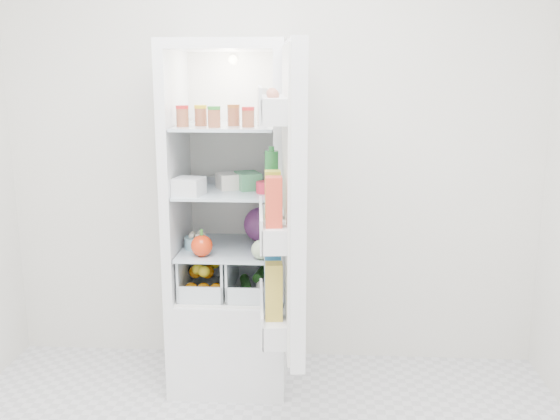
# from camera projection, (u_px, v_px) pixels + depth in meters

# --- Properties ---
(room_walls) EXTENTS (3.02, 3.02, 2.61)m
(room_walls) POSITION_uv_depth(u_px,v_px,m) (235.00, 91.00, 1.93)
(room_walls) COLOR silver
(room_walls) RESTS_ON ground
(refrigerator) EXTENTS (0.60, 0.60, 1.80)m
(refrigerator) POSITION_uv_depth(u_px,v_px,m) (232.00, 258.00, 3.36)
(refrigerator) COLOR white
(refrigerator) RESTS_ON ground
(shelf_low) EXTENTS (0.49, 0.53, 0.01)m
(shelf_low) POSITION_uv_depth(u_px,v_px,m) (230.00, 248.00, 3.28)
(shelf_low) COLOR silver
(shelf_low) RESTS_ON refrigerator
(shelf_mid) EXTENTS (0.49, 0.53, 0.02)m
(shelf_mid) POSITION_uv_depth(u_px,v_px,m) (229.00, 190.00, 3.22)
(shelf_mid) COLOR silver
(shelf_mid) RESTS_ON refrigerator
(shelf_top) EXTENTS (0.49, 0.53, 0.02)m
(shelf_top) POSITION_uv_depth(u_px,v_px,m) (228.00, 126.00, 3.14)
(shelf_top) COLOR silver
(shelf_top) RESTS_ON refrigerator
(crisper_left) EXTENTS (0.23, 0.46, 0.22)m
(crisper_left) POSITION_uv_depth(u_px,v_px,m) (207.00, 271.00, 3.32)
(crisper_left) COLOR silver
(crisper_left) RESTS_ON refrigerator
(crisper_right) EXTENTS (0.23, 0.46, 0.22)m
(crisper_right) POSITION_uv_depth(u_px,v_px,m) (253.00, 272.00, 3.30)
(crisper_right) COLOR silver
(crisper_right) RESTS_ON refrigerator
(condiment_jars) EXTENTS (0.38, 0.16, 0.08)m
(condiment_jars) POSITION_uv_depth(u_px,v_px,m) (216.00, 118.00, 3.02)
(condiment_jars) COLOR #B21919
(condiment_jars) RESTS_ON shelf_top
(squeeze_bottle) EXTENTS (0.06, 0.06, 0.18)m
(squeeze_bottle) POSITION_uv_depth(u_px,v_px,m) (262.00, 107.00, 3.09)
(squeeze_bottle) COLOR silver
(squeeze_bottle) RESTS_ON shelf_top
(tub_white) EXTENTS (0.16, 0.16, 0.09)m
(tub_white) POSITION_uv_depth(u_px,v_px,m) (189.00, 186.00, 3.04)
(tub_white) COLOR silver
(tub_white) RESTS_ON shelf_mid
(tub_cream) EXTENTS (0.18, 0.18, 0.08)m
(tub_cream) POSITION_uv_depth(u_px,v_px,m) (231.00, 181.00, 3.22)
(tub_cream) COLOR beige
(tub_cream) RESTS_ON shelf_mid
(tin_red) EXTENTS (0.10, 0.10, 0.06)m
(tin_red) POSITION_uv_depth(u_px,v_px,m) (265.00, 187.00, 3.10)
(tin_red) COLOR red
(tin_red) RESTS_ON shelf_mid
(foil_tray) EXTENTS (0.18, 0.16, 0.04)m
(foil_tray) POSITION_uv_depth(u_px,v_px,m) (223.00, 179.00, 3.39)
(foil_tray) COLOR silver
(foil_tray) RESTS_ON shelf_mid
(tub_green) EXTENTS (0.16, 0.18, 0.09)m
(tub_green) POSITION_uv_depth(u_px,v_px,m) (248.00, 181.00, 3.20)
(tub_green) COLOR #3F8B57
(tub_green) RESTS_ON shelf_mid
(red_cabbage) EXTENTS (0.19, 0.19, 0.19)m
(red_cabbage) POSITION_uv_depth(u_px,v_px,m) (261.00, 224.00, 3.37)
(red_cabbage) COLOR #61215F
(red_cabbage) RESTS_ON shelf_low
(bell_pepper) EXTENTS (0.11, 0.11, 0.11)m
(bell_pepper) POSITION_uv_depth(u_px,v_px,m) (202.00, 246.00, 3.10)
(bell_pepper) COLOR red
(bell_pepper) RESTS_ON shelf_low
(mushroom_bowl) EXTENTS (0.14, 0.14, 0.06)m
(mushroom_bowl) POSITION_uv_depth(u_px,v_px,m) (197.00, 243.00, 3.24)
(mushroom_bowl) COLOR #80B1C0
(mushroom_bowl) RESTS_ON shelf_low
(salad_bag) EXTENTS (0.10, 0.10, 0.10)m
(salad_bag) POSITION_uv_depth(u_px,v_px,m) (261.00, 250.00, 3.05)
(salad_bag) COLOR #A9C090
(salad_bag) RESTS_ON shelf_low
(citrus_pile) EXTENTS (0.20, 0.24, 0.16)m
(citrus_pile) POSITION_uv_depth(u_px,v_px,m) (204.00, 278.00, 3.26)
(citrus_pile) COLOR orange
(citrus_pile) RESTS_ON refrigerator
(veg_pile) EXTENTS (0.16, 0.30, 0.10)m
(veg_pile) POSITION_uv_depth(u_px,v_px,m) (254.00, 281.00, 3.31)
(veg_pile) COLOR #1A4A18
(veg_pile) RESTS_ON refrigerator
(fridge_door) EXTENTS (0.22, 0.60, 1.30)m
(fridge_door) POSITION_uv_depth(u_px,v_px,m) (287.00, 207.00, 2.63)
(fridge_door) COLOR white
(fridge_door) RESTS_ON refrigerator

